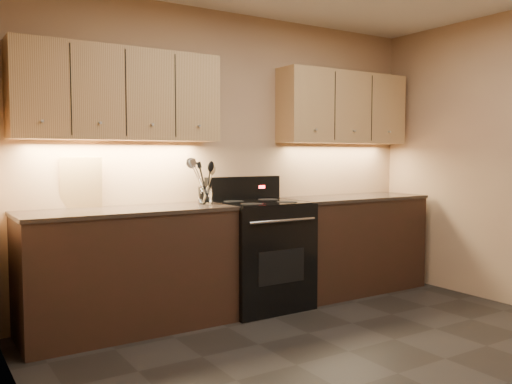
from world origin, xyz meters
TOP-DOWN VIEW (x-y plane):
  - floor at (0.00, 0.00)m, footprint 4.00×4.00m
  - wall_back at (0.00, 2.00)m, footprint 4.00×0.04m
  - wall_left at (-2.00, 0.00)m, footprint 0.04×4.00m
  - counter_left at (-1.10, 1.70)m, footprint 1.62×0.62m
  - counter_right at (1.18, 1.70)m, footprint 1.46×0.62m
  - stove at (0.08, 1.68)m, footprint 0.76×0.68m
  - upper_cab_left at (-1.10, 1.85)m, footprint 1.60×0.30m
  - upper_cab_right at (1.18, 1.85)m, footprint 1.44×0.30m
  - outlet_plate at (-1.30, 1.99)m, footprint 0.08×0.01m
  - utensil_crock at (-0.42, 1.75)m, footprint 0.14×0.14m
  - cutting_board at (-1.37, 1.97)m, footprint 0.32×0.12m
  - wooden_spoon at (-0.44, 1.73)m, footprint 0.17×0.08m
  - black_spoon at (-0.41, 1.75)m, footprint 0.11×0.09m
  - black_turner at (-0.41, 1.71)m, footprint 0.17×0.14m
  - steel_spatula at (-0.38, 1.74)m, footprint 0.24×0.13m
  - steel_skimmer at (-0.39, 1.74)m, footprint 0.23×0.15m

SIDE VIEW (x-z plane):
  - floor at x=0.00m, z-range 0.00..0.00m
  - counter_left at x=-1.10m, z-range 0.00..0.93m
  - counter_right at x=1.18m, z-range 0.00..0.93m
  - stove at x=0.08m, z-range -0.09..1.05m
  - utensil_crock at x=-0.42m, z-range 0.92..1.07m
  - wooden_spoon at x=-0.44m, z-range 0.95..1.26m
  - black_spoon at x=-0.41m, z-range 0.94..1.28m
  - outlet_plate at x=-1.30m, z-range 1.06..1.18m
  - black_turner at x=-0.41m, z-range 0.94..1.31m
  - cutting_board at x=-1.37m, z-range 0.93..1.32m
  - steel_skimmer at x=-0.39m, z-range 0.94..1.33m
  - steel_spatula at x=-0.38m, z-range 0.94..1.34m
  - wall_back at x=0.00m, z-range 0.00..2.60m
  - wall_left at x=-2.00m, z-range 0.00..2.60m
  - upper_cab_left at x=-1.10m, z-range 1.45..2.15m
  - upper_cab_right at x=1.18m, z-range 1.45..2.15m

